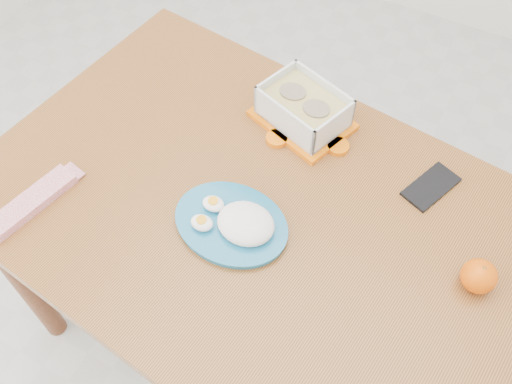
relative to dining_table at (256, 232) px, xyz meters
The scene contains 7 objects.
ground 0.66m from the dining_table, 121.45° to the left, with size 3.50×3.50×0.00m, color #B7B7B2.
dining_table is the anchor object (origin of this frame).
food_container 0.31m from the dining_table, 94.08° to the left, with size 0.26×0.22×0.09m.
orange_fruit 0.48m from the dining_table, ahead, with size 0.07×0.07×0.07m, color orange.
rice_plate 0.14m from the dining_table, 102.48° to the right, with size 0.25×0.25×0.07m.
candy_bar 0.50m from the dining_table, 152.43° to the right, with size 0.22×0.05×0.02m, color red.
smartphone 0.40m from the dining_table, 36.12° to the left, with size 0.07×0.13×0.01m, color black.
Camera 1 is at (0.37, -0.69, 1.77)m, focal length 40.00 mm.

